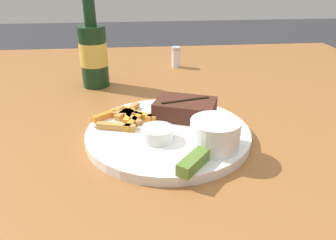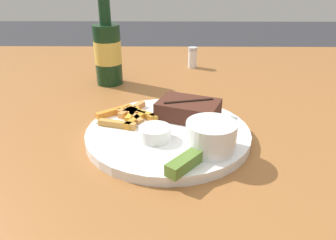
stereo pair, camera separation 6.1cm
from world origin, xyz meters
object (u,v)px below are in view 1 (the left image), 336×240
dinner_plate (168,134)px  beer_bottle (93,53)px  dipping_sauce_cup (157,133)px  pickle_spear (195,160)px  steak_portion (185,109)px  coleslaw_cup (215,132)px  fork_utensil (125,127)px  salt_shaker (176,57)px

dinner_plate → beer_bottle: beer_bottle is taller
dipping_sauce_cup → pickle_spear: 0.10m
steak_portion → coleslaw_cup: coleslaw_cup is taller
beer_bottle → dinner_plate: bearing=-62.3°
dipping_sauce_cup → fork_utensil: size_ratio=0.43×
beer_bottle → pickle_spear: bearing=-66.2°
pickle_spear → beer_bottle: (-0.20, 0.44, 0.06)m
pickle_spear → salt_shaker: 0.60m
coleslaw_cup → salt_shaker: bearing=90.0°
coleslaw_cup → dipping_sauce_cup: 0.10m
dinner_plate → salt_shaker: bearing=81.2°
coleslaw_cup → dipping_sauce_cup: coleslaw_cup is taller
dipping_sauce_cup → fork_utensil: dipping_sauce_cup is taller
coleslaw_cup → fork_utensil: bearing=150.0°
salt_shaker → coleslaw_cup: bearing=-90.0°
dipping_sauce_cup → salt_shaker: bearing=79.4°
pickle_spear → beer_bottle: bearing=113.8°
dipping_sauce_cup → pickle_spear: size_ratio=0.76×
coleslaw_cup → dipping_sauce_cup: bearing=159.7°
pickle_spear → fork_utensil: bearing=127.8°
fork_utensil → salt_shaker: (0.15, 0.46, 0.01)m
pickle_spear → fork_utensil: 0.18m
steak_portion → beer_bottle: size_ratio=0.55×
dipping_sauce_cup → beer_bottle: size_ratio=0.22×
fork_utensil → salt_shaker: 0.48m
fork_utensil → coleslaw_cup: bearing=-19.4°
fork_utensil → steak_portion: bearing=28.9°
dinner_plate → salt_shaker: 0.48m
dipping_sauce_cup → pickle_spear: (0.05, -0.09, -0.00)m
pickle_spear → salt_shaker: bearing=85.9°
dinner_plate → dipping_sauce_cup: (-0.02, -0.04, 0.02)m
dipping_sauce_cup → fork_utensil: bearing=137.4°
fork_utensil → beer_bottle: bearing=116.3°
steak_portion → salt_shaker: (0.03, 0.42, -0.00)m
fork_utensil → salt_shaker: salt_shaker is taller
dinner_plate → coleslaw_cup: 0.11m
dipping_sauce_cup → beer_bottle: 0.39m
salt_shaker → pickle_spear: bearing=-94.1°
steak_portion → salt_shaker: salt_shaker is taller
dinner_plate → salt_shaker: salt_shaker is taller
coleslaw_cup → beer_bottle: size_ratio=0.33×
beer_bottle → fork_utensil: bearing=-74.3°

